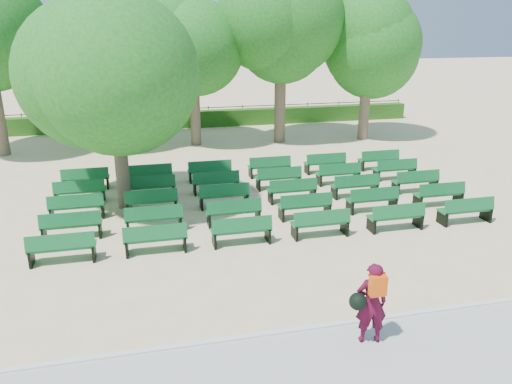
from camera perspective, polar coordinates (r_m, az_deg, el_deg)
ground at (r=15.48m, az=-1.57°, el=-2.73°), size 120.00×120.00×0.00m
paving at (r=9.25m, az=8.33°, el=-19.29°), size 30.00×2.20×0.06m
curb at (r=10.10m, az=5.91°, el=-15.34°), size 30.00×0.12×0.10m
hedge at (r=28.73m, az=-7.31°, el=8.25°), size 26.00×0.70×0.90m
fence at (r=29.20m, az=-7.36°, el=7.53°), size 26.00×0.10×1.02m
tree_line at (r=24.93m, az=-6.26°, el=5.60°), size 21.80×6.80×7.04m
bench_array at (r=16.42m, az=0.21°, el=-1.11°), size 1.65×0.61×1.02m
tree_among at (r=15.82m, az=-15.91°, el=12.11°), size 4.50×4.50×6.07m
person at (r=9.50m, az=12.97°, el=-12.19°), size 0.78×0.49×1.60m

